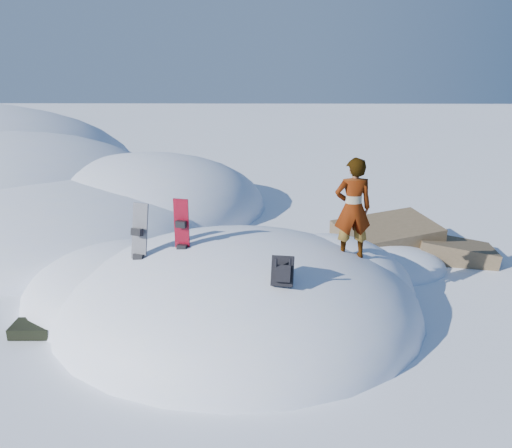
{
  "coord_description": "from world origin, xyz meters",
  "views": [
    {
      "loc": [
        0.49,
        -8.7,
        4.51
      ],
      "look_at": [
        0.33,
        0.3,
        1.7
      ],
      "focal_mm": 35.0,
      "sensor_mm": 36.0,
      "label": 1
    }
  ],
  "objects_px": {
    "snowboard_red": "(182,238)",
    "snowboard_dark": "(139,247)",
    "person": "(353,208)",
    "backpack": "(283,271)"
  },
  "relations": [
    {
      "from": "snowboard_red",
      "to": "snowboard_dark",
      "type": "xyz_separation_m",
      "value": [
        -0.76,
        -0.12,
        -0.13
      ]
    },
    {
      "from": "snowboard_red",
      "to": "person",
      "type": "relative_size",
      "value": 0.79
    },
    {
      "from": "snowboard_red",
      "to": "backpack",
      "type": "xyz_separation_m",
      "value": [
        1.77,
        -1.2,
        -0.13
      ]
    },
    {
      "from": "snowboard_dark",
      "to": "person",
      "type": "bearing_deg",
      "value": 28.26
    },
    {
      "from": "backpack",
      "to": "person",
      "type": "bearing_deg",
      "value": 57.81
    },
    {
      "from": "backpack",
      "to": "person",
      "type": "xyz_separation_m",
      "value": [
        1.33,
        1.61,
        0.59
      ]
    },
    {
      "from": "snowboard_dark",
      "to": "backpack",
      "type": "distance_m",
      "value": 2.75
    },
    {
      "from": "snowboard_dark",
      "to": "backpack",
      "type": "relative_size",
      "value": 2.79
    },
    {
      "from": "snowboard_red",
      "to": "backpack",
      "type": "relative_size",
      "value": 2.6
    },
    {
      "from": "backpack",
      "to": "snowboard_red",
      "type": "bearing_deg",
      "value": 153.45
    }
  ]
}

